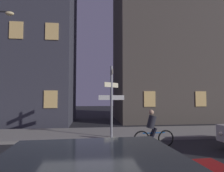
{
  "coord_description": "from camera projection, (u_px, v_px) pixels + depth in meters",
  "views": [
    {
      "loc": [
        0.04,
        -4.19,
        2.17
      ],
      "look_at": [
        1.06,
        5.02,
        2.7
      ],
      "focal_mm": 30.16,
      "sensor_mm": 36.0,
      "label": 1
    }
  ],
  "objects": [
    {
      "name": "sidewalk_kerb",
      "position": [
        90.0,
        134.0,
        10.67
      ],
      "size": [
        40.0,
        3.45,
        0.14
      ],
      "primitive_type": "cube",
      "color": "gray",
      "rests_on": "ground_plane"
    },
    {
      "name": "cyclist",
      "position": [
        153.0,
        130.0,
        8.11
      ],
      "size": [
        1.82,
        0.34,
        1.61
      ],
      "color": "black",
      "rests_on": "ground_plane"
    },
    {
      "name": "building_right_block",
      "position": [
        180.0,
        16.0,
        18.51
      ],
      "size": [
        12.55,
        6.3,
        20.32
      ],
      "color": "#4C443D",
      "rests_on": "ground_plane"
    },
    {
      "name": "signpost",
      "position": [
        111.0,
        96.0,
        9.6
      ],
      "size": [
        1.31,
        1.13,
        3.61
      ],
      "color": "gray",
      "rests_on": "sidewalk_kerb"
    }
  ]
}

